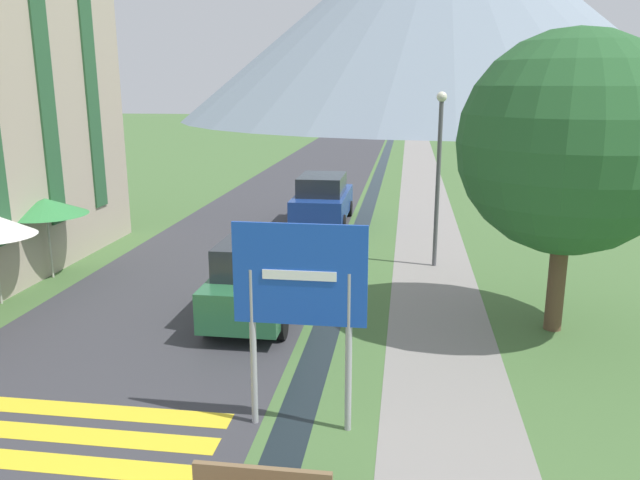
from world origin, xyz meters
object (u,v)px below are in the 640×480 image
road_sign (300,294)px  parked_car_near (258,278)px  tree_by_path (570,144)px  cafe_umbrella_rear_green (46,207)px  cafe_chair_far_left (8,273)px  parked_car_far (323,199)px  streetlamp (439,164)px

road_sign → parked_car_near: (-1.72, 4.42, -1.22)m
road_sign → tree_by_path: size_ratio=0.52×
cafe_umbrella_rear_green → cafe_chair_far_left: bearing=-104.8°
parked_car_far → streetlamp: size_ratio=0.88×
parked_car_near → parked_car_far: same height
parked_car_near → cafe_umbrella_rear_green: (-6.17, 2.06, 1.03)m
parked_car_near → cafe_chair_far_left: 6.57m
cafe_umbrella_rear_green → tree_by_path: bearing=-8.6°
parked_car_near → streetlamp: streetlamp is taller
road_sign → parked_car_far: size_ratio=0.74×
streetlamp → road_sign: bearing=-104.5°
road_sign → cafe_chair_far_left: 9.84m
cafe_chair_far_left → cafe_umbrella_rear_green: bearing=51.7°
cafe_umbrella_rear_green → streetlamp: bearing=14.1°
cafe_umbrella_rear_green → streetlamp: size_ratio=0.44×
parked_car_near → tree_by_path: 7.05m
tree_by_path → cafe_chair_far_left: bearing=177.6°
cafe_chair_far_left → cafe_umbrella_rear_green: cafe_umbrella_rear_green is taller
tree_by_path → parked_car_far: bearing=123.1°
parked_car_near → parked_car_far: size_ratio=0.93×
parked_car_far → cafe_umbrella_rear_green: bearing=-129.2°
road_sign → tree_by_path: tree_by_path is taller
parked_car_near → parked_car_far: (0.12, 9.76, 0.00)m
parked_car_far → tree_by_path: (6.25, -9.60, 3.01)m
parked_car_far → streetlamp: streetlamp is taller
streetlamp → cafe_umbrella_rear_green: bearing=-165.9°
cafe_chair_far_left → parked_car_far: bearing=30.2°
parked_car_far → cafe_chair_far_left: (-6.64, -9.05, -0.40)m
cafe_umbrella_rear_green → streetlamp: streetlamp is taller
road_sign → cafe_umbrella_rear_green: 10.21m
cafe_chair_far_left → tree_by_path: (12.89, -0.55, 3.40)m
parked_car_far → cafe_umbrella_rear_green: cafe_umbrella_rear_green is taller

